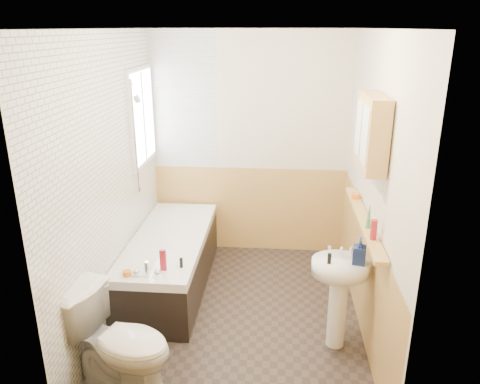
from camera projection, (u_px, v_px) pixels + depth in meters
name	position (u px, v px, depth m)	size (l,w,h in m)	color
floor	(239.00, 314.00, 4.33)	(2.80, 2.80, 0.00)	black
ceiling	(238.00, 29.00, 3.49)	(2.80, 2.80, 0.00)	white
wall_back	(249.00, 146.00, 5.23)	(2.20, 0.02, 2.50)	beige
wall_front	(216.00, 269.00, 2.59)	(2.20, 0.02, 2.50)	beige
wall_left	(109.00, 183.00, 4.00)	(0.02, 2.80, 2.50)	beige
wall_right	(374.00, 190.00, 3.82)	(0.02, 2.80, 2.50)	beige
wainscot_right	(363.00, 271.00, 4.07)	(0.01, 2.80, 1.00)	tan
wainscot_front	(219.00, 376.00, 2.86)	(2.20, 0.01, 1.00)	tan
wainscot_back	(249.00, 209.00, 5.46)	(2.20, 0.01, 1.00)	tan
tile_cladding_left	(112.00, 183.00, 4.00)	(0.01, 2.80, 2.50)	white
tile_return_back	(183.00, 101.00, 5.10)	(0.75, 0.01, 1.50)	white
window	(143.00, 117.00, 4.75)	(0.03, 0.79, 0.99)	white
bathtub	(170.00, 260.00, 4.71)	(0.70, 1.80, 0.70)	black
shower_riser	(135.00, 128.00, 4.44)	(0.10, 0.07, 1.11)	silver
toilet	(120.00, 344.00, 3.32)	(0.45, 0.80, 0.78)	white
sink	(339.00, 285.00, 3.74)	(0.46, 0.37, 0.89)	white
pine_shelf	(363.00, 219.00, 3.85)	(0.10, 1.55, 0.03)	tan
medicine_cabinet	(371.00, 132.00, 3.48)	(0.15, 0.61, 0.55)	tan
foam_can	(374.00, 230.00, 3.43)	(0.05, 0.05, 0.16)	maroon
green_bottle	(369.00, 215.00, 3.62)	(0.04, 0.04, 0.22)	#388447
black_jar	(356.00, 196.00, 4.27)	(0.08, 0.08, 0.05)	orange
soap_bottle	(359.00, 258.00, 3.60)	(0.10, 0.21, 0.10)	navy
clear_bottle	(329.00, 259.00, 3.60)	(0.03, 0.03, 0.09)	black
blue_gel	(163.00, 260.00, 3.95)	(0.05, 0.03, 0.19)	maroon
cream_jar	(127.00, 273.00, 3.88)	(0.07, 0.07, 0.04)	orange
orange_bottle	(181.00, 263.00, 4.01)	(0.03, 0.03, 0.09)	black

